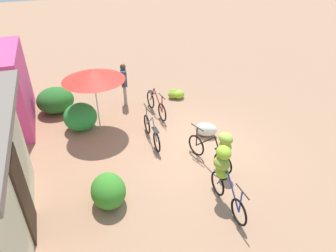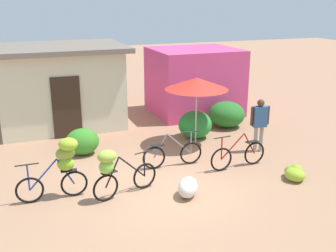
% 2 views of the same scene
% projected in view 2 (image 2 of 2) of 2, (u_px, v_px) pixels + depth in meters
% --- Properties ---
extents(ground_plane, '(60.00, 60.00, 0.00)m').
position_uv_depth(ground_plane, '(159.00, 189.00, 9.59)').
color(ground_plane, '#A5785A').
extents(building_low, '(4.51, 3.58, 2.80)m').
position_uv_depth(building_low, '(60.00, 85.00, 14.09)').
color(building_low, beige).
rests_on(building_low, ground).
extents(shop_pink, '(3.20, 2.80, 2.50)m').
position_uv_depth(shop_pink, '(194.00, 81.00, 15.70)').
color(shop_pink, '#D7417F').
rests_on(shop_pink, ground).
extents(hedge_bush_front_left, '(0.96, 0.80, 0.78)m').
position_uv_depth(hedge_bush_front_left, '(82.00, 142.00, 11.59)').
color(hedge_bush_front_left, '#388627').
rests_on(hedge_bush_front_left, ground).
extents(hedge_bush_front_right, '(1.08, 1.07, 0.88)m').
position_uv_depth(hedge_bush_front_right, '(195.00, 125.00, 12.98)').
color(hedge_bush_front_right, '#278B36').
rests_on(hedge_bush_front_right, ground).
extents(hedge_bush_mid, '(1.27, 1.29, 0.90)m').
position_uv_depth(hedge_bush_mid, '(226.00, 114.00, 14.11)').
color(hedge_bush_mid, '#276D27').
rests_on(hedge_bush_mid, ground).
extents(market_umbrella, '(1.91, 1.91, 2.09)m').
position_uv_depth(market_umbrella, '(197.00, 84.00, 11.95)').
color(market_umbrella, beige).
rests_on(market_umbrella, ground).
extents(bicycle_leftmost, '(1.58, 0.48, 1.43)m').
position_uv_depth(bicycle_leftmost, '(63.00, 162.00, 8.92)').
color(bicycle_leftmost, black).
rests_on(bicycle_leftmost, ground).
extents(bicycle_near_pile, '(1.62, 0.65, 1.21)m').
position_uv_depth(bicycle_near_pile, '(114.00, 169.00, 8.90)').
color(bicycle_near_pile, black).
rests_on(bicycle_near_pile, ground).
extents(bicycle_center_loaded, '(1.68, 0.15, 0.95)m').
position_uv_depth(bicycle_center_loaded, '(173.00, 154.00, 10.76)').
color(bicycle_center_loaded, black).
rests_on(bicycle_center_loaded, ground).
extents(bicycle_by_shop, '(1.69, 0.20, 0.95)m').
position_uv_depth(bicycle_by_shop, '(238.00, 155.00, 10.69)').
color(bicycle_by_shop, black).
rests_on(bicycle_by_shop, ground).
extents(banana_pile_on_ground, '(0.65, 0.76, 0.35)m').
position_uv_depth(banana_pile_on_ground, '(295.00, 173.00, 10.05)').
color(banana_pile_on_ground, '#94BD2C').
rests_on(banana_pile_on_ground, ground).
extents(produce_sack, '(0.75, 0.83, 0.44)m').
position_uv_depth(produce_sack, '(188.00, 187.00, 9.17)').
color(produce_sack, silver).
rests_on(produce_sack, ground).
extents(person_vendor, '(0.57, 0.26, 1.58)m').
position_uv_depth(person_vendor, '(260.00, 120.00, 11.64)').
color(person_vendor, gray).
rests_on(person_vendor, ground).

